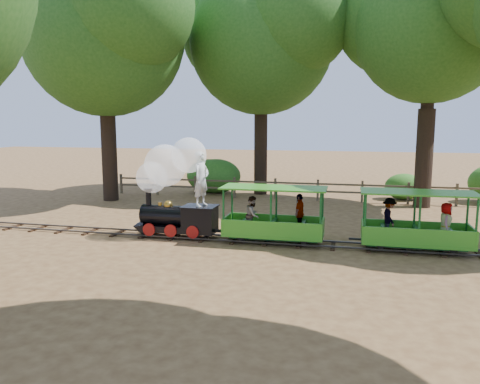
% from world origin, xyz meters
% --- Properties ---
extents(ground, '(90.00, 90.00, 0.00)m').
position_xyz_m(ground, '(0.00, 0.00, 0.00)').
color(ground, '#9B7143').
rests_on(ground, ground).
extents(track, '(22.00, 1.00, 0.10)m').
position_xyz_m(track, '(0.00, 0.00, 0.07)').
color(track, '#3F3D3A').
rests_on(track, ground).
extents(locomotive, '(2.84, 1.34, 3.27)m').
position_xyz_m(locomotive, '(-3.06, 0.07, 1.83)').
color(locomotive, black).
rests_on(locomotive, ground).
extents(carriage_front, '(3.14, 1.28, 1.63)m').
position_xyz_m(carriage_front, '(0.22, -0.02, 0.74)').
color(carriage_front, '#389721').
rests_on(carriage_front, track).
extents(carriage_rear, '(3.14, 1.39, 1.63)m').
position_xyz_m(carriage_rear, '(4.25, 0.06, 0.74)').
color(carriage_rear, '#389721').
rests_on(carriage_rear, track).
extents(oak_nw, '(9.05, 7.96, 11.12)m').
position_xyz_m(oak_nw, '(-8.54, 6.10, 7.87)').
color(oak_nw, '#2D2116').
rests_on(oak_nw, ground).
extents(oak_nc, '(8.78, 7.73, 11.00)m').
position_xyz_m(oak_nc, '(-2.04, 9.60, 7.85)').
color(oak_nc, '#2D2116').
rests_on(oak_nc, ground).
extents(oak_ne, '(7.89, 6.95, 10.71)m').
position_xyz_m(oak_ne, '(5.47, 7.59, 7.86)').
color(oak_ne, '#2D2116').
rests_on(oak_ne, ground).
extents(fence, '(18.10, 0.10, 1.00)m').
position_xyz_m(fence, '(0.00, 8.00, 0.58)').
color(fence, brown).
rests_on(fence, ground).
extents(shrub_west, '(2.54, 1.95, 1.76)m').
position_xyz_m(shrub_west, '(-4.28, 9.30, 0.88)').
color(shrub_west, '#2D6B1E').
rests_on(shrub_west, ground).
extents(shrub_mid_w, '(2.51, 1.93, 1.74)m').
position_xyz_m(shrub_mid_w, '(-4.60, 9.30, 0.87)').
color(shrub_mid_w, '#2D6B1E').
rests_on(shrub_mid_w, ground).
extents(shrub_mid_e, '(1.78, 1.37, 1.24)m').
position_xyz_m(shrub_mid_e, '(4.95, 9.30, 0.62)').
color(shrub_mid_e, '#2D6B1E').
rests_on(shrub_mid_e, ground).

